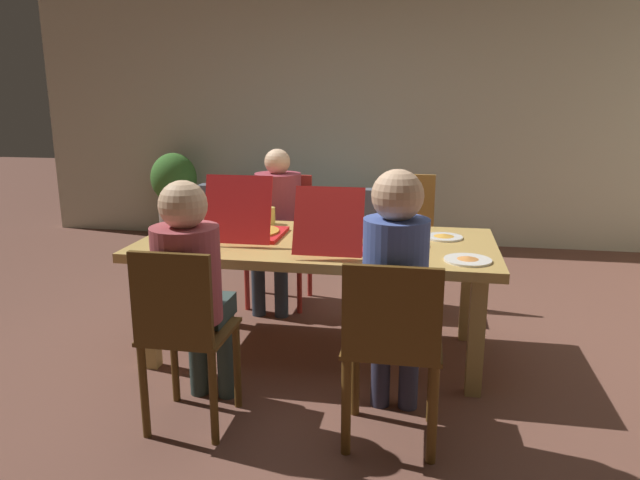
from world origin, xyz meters
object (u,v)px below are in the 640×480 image
Objects in this scene: dining_table at (317,253)px; chair_3 at (408,238)px; drinking_glass_2 at (269,216)px; plate_2 at (386,234)px; pizza_box_0 at (334,240)px; couch at (298,226)px; chair_1 at (282,231)px; plate_1 at (468,259)px; person_1 at (277,214)px; drinking_glass_0 at (405,234)px; chair_2 at (392,347)px; chair_0 at (183,331)px; person_0 at (191,280)px; potted_plant at (175,190)px; person_2 at (395,282)px; drinking_glass_1 at (201,210)px; plate_0 at (444,236)px; pizza_box_1 at (249,229)px.

chair_3 reaches higher than dining_table.
plate_2 is at bearing -12.32° from drinking_glass_2.
dining_table is 0.25m from pizza_box_0.
couch is (-1.16, 1.46, -0.27)m from chair_3.
chair_1 is 0.97× the size of chair_3.
chair_3 reaches higher than plate_1.
drinking_glass_0 is at bearing -39.59° from person_1.
drinking_glass_0 is at bearing 89.22° from chair_2.
person_0 reaches higher than chair_0.
person_1 is 1.24× the size of potted_plant.
plate_1 is (1.32, -1.10, 0.03)m from person_1.
person_2 reaches higher than pizza_box_0.
person_0 is 1.36m from drinking_glass_1.
plate_1 is at bearing 27.34° from chair_0.
chair_2 reaches higher than drinking_glass_2.
chair_3 is at bearing 90.00° from person_2.
plate_1 is at bearing 61.34° from chair_2.
pizza_box_0 is (0.59, 0.82, 0.26)m from chair_0.
pizza_box_0 is at bearing -62.30° from chair_1.
person_1 reaches higher than couch.
plate_2 is (-0.12, 1.17, 0.24)m from chair_2.
chair_2 is 6.60× the size of drinking_glass_0.
plate_2 is (0.85, -0.73, 0.18)m from chair_1.
person_2 is at bearing -57.73° from dining_table.
chair_0 is 3.97m from potted_plant.
chair_3 is at bearing 80.72° from plate_2.
person_2 is 5.61× the size of plate_0.
drinking_glass_1 is (-0.45, 1.42, 0.29)m from chair_0.
chair_2 is at bearing -44.16° from drinking_glass_1.
potted_plant is at bearing 122.10° from pizza_box_1.
drinking_glass_1 reaches higher than drinking_glass_2.
potted_plant is at bearing 170.64° from couch.
pizza_box_0 reaches higher than chair_3.
chair_2 is 0.49× the size of couch.
chair_3 is 1.88m from couch.
potted_plant is at bearing 133.94° from chair_1.
pizza_box_0 is at bearing 169.89° from plate_1.
person_0 is 1.25m from drinking_glass_2.
drinking_glass_1 reaches higher than plate_2.
drinking_glass_1 is 2.05m from couch.
chair_0 is 0.72× the size of person_2.
pizza_box_1 reaches higher than chair_1.
drinking_glass_2 is at bearing 86.49° from pizza_box_1.
person_1 is 1.28m from drinking_glass_0.
chair_1 is 1.28m from pizza_box_0.
dining_table is 0.97m from person_2.
drinking_glass_2 is at bearing 151.23° from plate_1.
chair_0 is 1.49m from plate_2.
person_0 is 0.85m from pizza_box_1.
pizza_box_0 is 0.53× the size of potted_plant.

